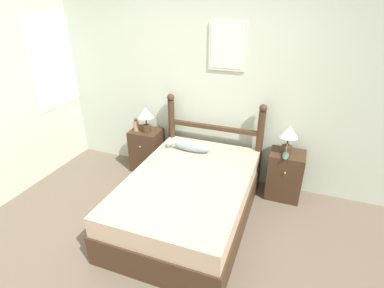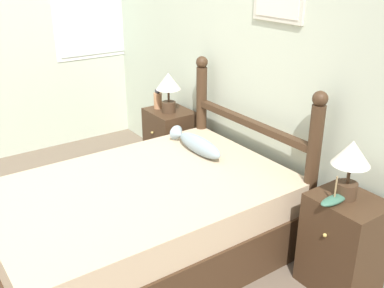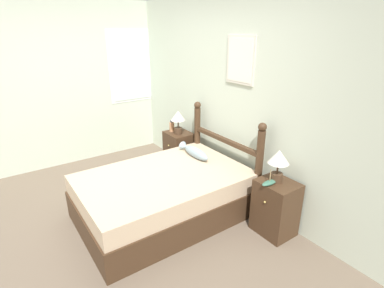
# 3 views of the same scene
# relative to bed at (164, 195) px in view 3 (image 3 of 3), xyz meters

# --- Properties ---
(ground_plane) EXTENTS (16.00, 16.00, 0.00)m
(ground_plane) POSITION_rel_bed_xyz_m (-0.13, -0.67, -0.27)
(ground_plane) COLOR brown
(wall_back) EXTENTS (6.40, 0.08, 2.55)m
(wall_back) POSITION_rel_bed_xyz_m (-0.13, 1.06, 1.01)
(wall_back) COLOR beige
(wall_back) RESTS_ON ground_plane
(wall_left) EXTENTS (0.08, 6.40, 2.55)m
(wall_left) POSITION_rel_bed_xyz_m (-2.26, -0.64, 1.01)
(wall_left) COLOR beige
(wall_left) RESTS_ON ground_plane
(bed) EXTENTS (1.30, 1.94, 0.55)m
(bed) POSITION_rel_bed_xyz_m (0.00, 0.00, 0.00)
(bed) COLOR #3D2819
(bed) RESTS_ON ground_plane
(headboard) EXTENTS (1.31, 0.10, 1.16)m
(headboard) POSITION_rel_bed_xyz_m (-0.00, 0.92, 0.35)
(headboard) COLOR #3D2819
(headboard) RESTS_ON ground_plane
(nightstand_left) EXTENTS (0.41, 0.37, 0.62)m
(nightstand_left) POSITION_rel_bed_xyz_m (-0.97, 0.83, 0.04)
(nightstand_left) COLOR #3D2819
(nightstand_left) RESTS_ON ground_plane
(nightstand_right) EXTENTS (0.41, 0.37, 0.62)m
(nightstand_right) POSITION_rel_bed_xyz_m (0.97, 0.83, 0.04)
(nightstand_right) COLOR #3D2819
(nightstand_right) RESTS_ON ground_plane
(table_lamp_left) EXTENTS (0.22, 0.22, 0.36)m
(table_lamp_left) POSITION_rel_bed_xyz_m (-0.94, 0.80, 0.59)
(table_lamp_left) COLOR #422D1E
(table_lamp_left) RESTS_ON nightstand_left
(table_lamp_right) EXTENTS (0.22, 0.22, 0.36)m
(table_lamp_right) POSITION_rel_bed_xyz_m (0.94, 0.83, 0.59)
(table_lamp_right) COLOR #422D1E
(table_lamp_right) RESTS_ON nightstand_right
(bottle) EXTENTS (0.08, 0.08, 0.19)m
(bottle) POSITION_rel_bed_xyz_m (-1.09, 0.78, 0.43)
(bottle) COLOR tan
(bottle) RESTS_ON nightstand_left
(model_boat) EXTENTS (0.08, 0.21, 0.17)m
(model_boat) POSITION_rel_bed_xyz_m (0.95, 0.72, 0.37)
(model_boat) COLOR #386651
(model_boat) RESTS_ON nightstand_right
(fish_pillow) EXTENTS (0.56, 0.12, 0.13)m
(fish_pillow) POSITION_rel_bed_xyz_m (-0.21, 0.59, 0.34)
(fish_pillow) COLOR #8499A3
(fish_pillow) RESTS_ON bed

